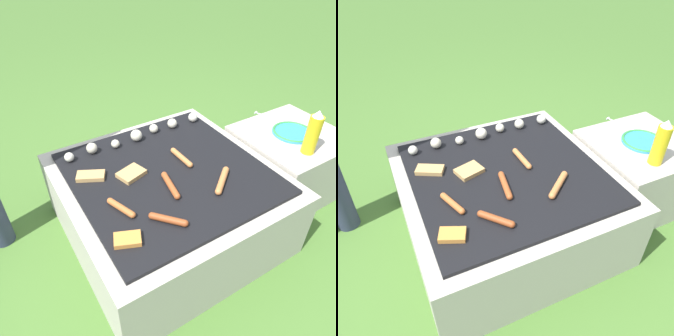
% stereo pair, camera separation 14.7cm
% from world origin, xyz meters
% --- Properties ---
extents(ground_plane, '(14.00, 14.00, 0.00)m').
position_xyz_m(ground_plane, '(0.00, 0.00, 0.00)').
color(ground_plane, '#47702D').
extents(grill, '(0.94, 0.94, 0.38)m').
position_xyz_m(grill, '(0.00, 0.00, 0.19)').
color(grill, '#B2AA9E').
rests_on(grill, ground_plane).
extents(side_ledge, '(0.51, 0.51, 0.38)m').
position_xyz_m(side_ledge, '(0.74, -0.08, 0.19)').
color(side_ledge, '#B2AA9E').
rests_on(side_ledge, ground_plane).
extents(sausage_mid_left, '(0.03, 0.17, 0.03)m').
position_xyz_m(sausage_mid_left, '(0.10, 0.04, 0.39)').
color(sausage_mid_left, '#C6753D').
rests_on(sausage_mid_left, grill).
extents(sausage_back_center, '(0.05, 0.17, 0.03)m').
position_xyz_m(sausage_back_center, '(-0.05, -0.10, 0.39)').
color(sausage_back_center, '#A34C23').
rests_on(sausage_back_center, grill).
extents(sausage_mid_right, '(0.15, 0.13, 0.03)m').
position_xyz_m(sausage_mid_right, '(0.16, -0.19, 0.39)').
color(sausage_mid_right, '#C6753D').
rests_on(sausage_mid_right, grill).
extents(sausage_back_right, '(0.11, 0.13, 0.03)m').
position_xyz_m(sausage_back_right, '(-0.16, -0.26, 0.39)').
color(sausage_back_right, '#93421E').
rests_on(sausage_back_right, grill).
extents(sausage_front_center, '(0.07, 0.14, 0.03)m').
position_xyz_m(sausage_front_center, '(-0.29, -0.11, 0.39)').
color(sausage_front_center, '#B7602D').
rests_on(sausage_front_center, grill).
extents(bread_slice_center, '(0.13, 0.12, 0.02)m').
position_xyz_m(bread_slice_center, '(-0.15, 0.06, 0.39)').
color(bread_slice_center, tan).
rests_on(bread_slice_center, grill).
extents(bread_slice_right, '(0.11, 0.10, 0.02)m').
position_xyz_m(bread_slice_right, '(-0.33, -0.27, 0.39)').
color(bread_slice_right, '#D18438').
rests_on(bread_slice_right, grill).
extents(bread_slice_left, '(0.14, 0.11, 0.02)m').
position_xyz_m(bread_slice_left, '(-0.31, 0.14, 0.39)').
color(bread_slice_left, tan).
rests_on(bread_slice_left, grill).
extents(mushroom_row, '(0.76, 0.07, 0.06)m').
position_xyz_m(mushroom_row, '(0.01, 0.32, 0.40)').
color(mushroom_row, silver).
rests_on(mushroom_row, grill).
extents(plate_colorful, '(0.21, 0.21, 0.02)m').
position_xyz_m(plate_colorful, '(0.74, -0.07, 0.39)').
color(plate_colorful, '#338CCC').
rests_on(plate_colorful, side_ledge).
extents(condiment_bottle, '(0.06, 0.06, 0.23)m').
position_xyz_m(condiment_bottle, '(0.66, -0.23, 0.48)').
color(condiment_bottle, gold).
rests_on(condiment_bottle, side_ledge).
extents(fork_utensil, '(0.07, 0.21, 0.01)m').
position_xyz_m(fork_utensil, '(0.76, 0.11, 0.38)').
color(fork_utensil, silver).
rests_on(fork_utensil, side_ledge).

